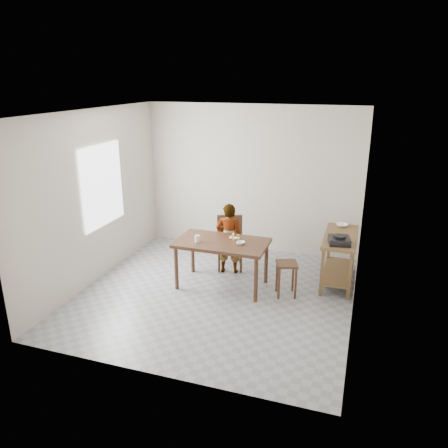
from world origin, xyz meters
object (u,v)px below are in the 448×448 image
(dining_table, at_px, (222,264))
(stool, at_px, (286,279))
(dining_chair, at_px, (230,244))
(child, at_px, (229,238))
(prep_counter, at_px, (339,259))

(dining_table, relative_size, stool, 2.64)
(dining_chair, bearing_deg, stool, -50.30)
(dining_table, bearing_deg, child, 96.19)
(prep_counter, height_order, stool, prep_counter)
(prep_counter, distance_m, dining_chair, 1.81)
(prep_counter, distance_m, stool, 1.00)
(prep_counter, height_order, dining_chair, dining_chair)
(dining_table, xyz_separation_m, dining_chair, (-0.09, 0.69, 0.07))
(dining_chair, bearing_deg, prep_counter, -18.32)
(dining_table, height_order, child, child)
(child, xyz_separation_m, stool, (1.07, -0.52, -0.34))
(child, xyz_separation_m, dining_chair, (-0.03, 0.16, -0.15))
(dining_table, xyz_separation_m, prep_counter, (1.72, 0.70, 0.03))
(dining_chair, relative_size, stool, 1.69)
(prep_counter, bearing_deg, dining_chair, -179.60)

